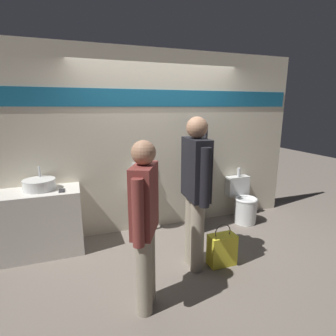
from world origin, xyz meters
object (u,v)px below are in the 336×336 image
(person_in_vest, at_px, (145,221))
(person_with_lanyard, at_px, (195,188))
(sink_basin, at_px, (39,184))
(toilet, at_px, (243,203))
(shopping_bag, at_px, (222,249))
(cell_phone, at_px, (62,191))
(urinal_near_counter, at_px, (145,186))

(person_in_vest, distance_m, person_with_lanyard, 0.86)
(person_with_lanyard, bearing_deg, sink_basin, 63.77)
(sink_basin, xyz_separation_m, person_in_vest, (1.01, -1.45, -0.03))
(toilet, height_order, person_with_lanyard, person_with_lanyard)
(person_in_vest, height_order, shopping_bag, person_in_vest)
(person_in_vest, relative_size, shopping_bag, 3.05)
(cell_phone, relative_size, toilet, 0.16)
(cell_phone, relative_size, urinal_near_counter, 0.12)
(urinal_near_counter, height_order, toilet, urinal_near_counter)
(cell_phone, distance_m, toilet, 2.83)
(urinal_near_counter, xyz_separation_m, person_with_lanyard, (0.32, -1.07, 0.25))
(urinal_near_counter, relative_size, shopping_bag, 2.11)
(toilet, bearing_deg, person_with_lanyard, -145.65)
(toilet, distance_m, shopping_bag, 1.41)
(cell_phone, height_order, shopping_bag, cell_phone)
(sink_basin, relative_size, shopping_bag, 0.73)
(shopping_bag, bearing_deg, person_with_lanyard, 165.07)
(cell_phone, xyz_separation_m, shopping_bag, (1.79, -0.92, -0.66))
(person_with_lanyard, bearing_deg, toilet, -52.14)
(cell_phone, xyz_separation_m, urinal_near_counter, (1.13, 0.24, -0.12))
(person_in_vest, relative_size, person_with_lanyard, 0.90)
(urinal_near_counter, height_order, person_with_lanyard, person_with_lanyard)
(urinal_near_counter, xyz_separation_m, shopping_bag, (0.66, -1.15, -0.54))
(sink_basin, xyz_separation_m, cell_phone, (0.27, -0.16, -0.06))
(urinal_near_counter, relative_size, toilet, 1.28)
(person_with_lanyard, bearing_deg, cell_phone, 63.85)
(urinal_near_counter, bearing_deg, sink_basin, -176.74)
(cell_phone, distance_m, person_with_lanyard, 1.68)
(urinal_near_counter, xyz_separation_m, toilet, (1.65, -0.16, -0.42))
(sink_basin, relative_size, urinal_near_counter, 0.35)
(sink_basin, distance_m, person_with_lanyard, 1.99)
(cell_phone, distance_m, shopping_bag, 2.12)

